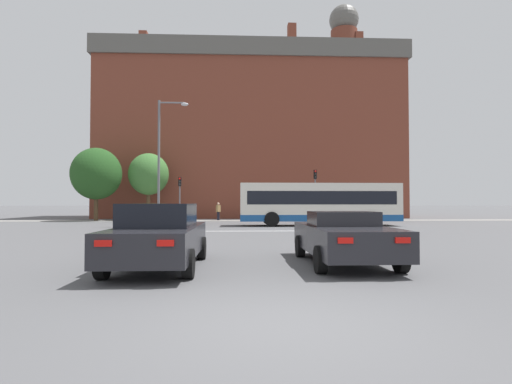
# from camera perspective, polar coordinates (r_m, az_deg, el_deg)

# --- Properties ---
(ground_plane) EXTENTS (400.00, 400.00, 0.00)m
(ground_plane) POSITION_cam_1_polar(r_m,az_deg,el_deg) (5.57, 4.01, -18.35)
(ground_plane) COLOR #545456
(stop_line_strip) EXTENTS (9.28, 0.30, 0.01)m
(stop_line_strip) POSITION_cam_1_polar(r_m,az_deg,el_deg) (22.65, -1.02, -5.60)
(stop_line_strip) COLOR silver
(stop_line_strip) RESTS_ON ground_plane
(far_pavement) EXTENTS (70.31, 2.50, 0.01)m
(far_pavement) POSITION_cam_1_polar(r_m,az_deg,el_deg) (35.86, -1.59, -4.09)
(far_pavement) COLOR gray
(far_pavement) RESTS_ON ground_plane
(brick_civic_building) EXTENTS (32.67, 11.63, 24.60)m
(brick_civic_building) POSITION_cam_1_polar(r_m,az_deg,el_deg) (46.06, -0.63, 8.18)
(brick_civic_building) COLOR brown
(brick_civic_building) RESTS_ON ground_plane
(car_saloon_left) EXTENTS (2.03, 4.75, 1.59)m
(car_saloon_left) POSITION_cam_1_polar(r_m,az_deg,el_deg) (10.20, -13.62, -6.05)
(car_saloon_left) COLOR #232328
(car_saloon_left) RESTS_ON ground_plane
(car_roadster_right) EXTENTS (2.11, 4.61, 1.37)m
(car_roadster_right) POSITION_cam_1_polar(r_m,az_deg,el_deg) (10.83, 12.42, -6.29)
(car_roadster_right) COLOR #232328
(car_roadster_right) RESTS_ON ground_plane
(bus_crossing_lead) EXTENTS (11.01, 2.71, 2.94)m
(bus_crossing_lead) POSITION_cam_1_polar(r_m,az_deg,el_deg) (28.27, 8.96, -1.58)
(bus_crossing_lead) COLOR silver
(bus_crossing_lead) RESTS_ON ground_plane
(traffic_light_far_left) EXTENTS (0.26, 0.31, 3.85)m
(traffic_light_far_left) POSITION_cam_1_polar(r_m,az_deg,el_deg) (35.55, -10.84, 0.11)
(traffic_light_far_left) COLOR slate
(traffic_light_far_left) RESTS_ON ground_plane
(traffic_light_far_right) EXTENTS (0.26, 0.31, 4.52)m
(traffic_light_far_right) POSITION_cam_1_polar(r_m,az_deg,el_deg) (35.78, 8.46, 0.75)
(traffic_light_far_right) COLOR slate
(traffic_light_far_right) RESTS_ON ground_plane
(street_lamp_junction) EXTENTS (2.04, 0.36, 8.48)m
(street_lamp_junction) POSITION_cam_1_polar(r_m,az_deg,el_deg) (27.53, -13.10, 5.73)
(street_lamp_junction) COLOR slate
(street_lamp_junction) RESTS_ON ground_plane
(pedestrian_waiting) EXTENTS (0.46, 0.38, 1.77)m
(pedestrian_waiting) POSITION_cam_1_polar(r_m,az_deg,el_deg) (36.66, 2.31, -2.41)
(pedestrian_waiting) COLOR brown
(pedestrian_waiting) RESTS_ON ground_plane
(pedestrian_walking_east) EXTENTS (0.29, 0.43, 1.62)m
(pedestrian_walking_east) POSITION_cam_1_polar(r_m,az_deg,el_deg) (35.78, 5.60, -2.58)
(pedestrian_walking_east) COLOR #333851
(pedestrian_walking_east) RESTS_ON ground_plane
(pedestrian_walking_west) EXTENTS (0.42, 0.45, 1.62)m
(pedestrian_walking_west) POSITION_cam_1_polar(r_m,az_deg,el_deg) (36.38, -5.41, -2.57)
(pedestrian_walking_west) COLOR black
(pedestrian_walking_west) RESTS_ON ground_plane
(tree_by_building) EXTENTS (4.39, 4.39, 6.50)m
(tree_by_building) POSITION_cam_1_polar(r_m,az_deg,el_deg) (38.34, -21.84, 2.43)
(tree_by_building) COLOR #4C3823
(tree_by_building) RESTS_ON ground_plane
(tree_kerbside) EXTENTS (3.70, 3.70, 6.20)m
(tree_kerbside) POSITION_cam_1_polar(r_m,az_deg,el_deg) (38.45, -15.09, 2.45)
(tree_kerbside) COLOR #4C3823
(tree_kerbside) RESTS_ON ground_plane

